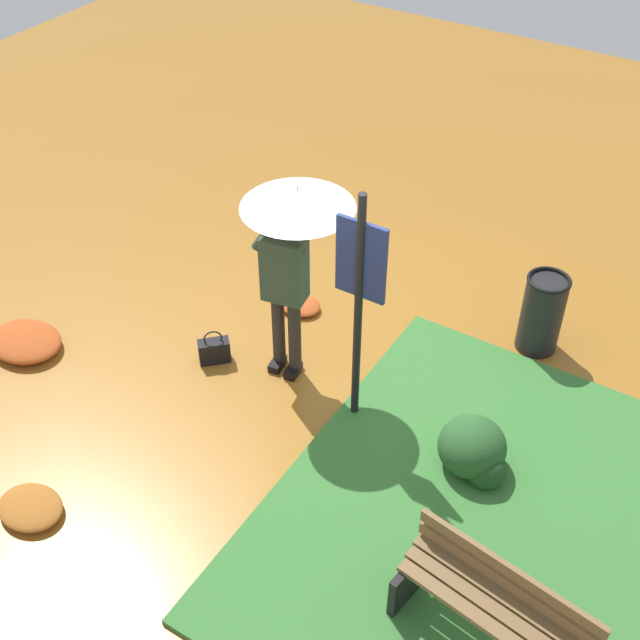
{
  "coord_description": "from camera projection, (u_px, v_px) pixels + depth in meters",
  "views": [
    {
      "loc": [
        3.12,
        -4.95,
        5.45
      ],
      "look_at": [
        0.21,
        -0.28,
        0.85
      ],
      "focal_mm": 46.48,
      "sensor_mm": 36.0,
      "label": 1
    }
  ],
  "objects": [
    {
      "name": "info_sign_post",
      "position": [
        360.0,
        286.0,
        6.56
      ],
      "size": [
        0.44,
        0.07,
        2.3
      ],
      "color": "black",
      "rests_on": "ground_plane"
    },
    {
      "name": "handbag",
      "position": [
        214.0,
        351.0,
        7.95
      ],
      "size": [
        0.31,
        0.31,
        0.37
      ],
      "color": "black",
      "rests_on": "ground_plane"
    },
    {
      "name": "park_bench",
      "position": [
        496.0,
        610.0,
        5.54
      ],
      "size": [
        1.4,
        0.57,
        0.75
      ],
      "color": "black",
      "rests_on": "ground_plane"
    },
    {
      "name": "person_with_umbrella",
      "position": [
        292.0,
        235.0,
        6.93
      ],
      "size": [
        0.96,
        0.96,
        2.04
      ],
      "color": "#2D2823",
      "rests_on": "ground_plane"
    },
    {
      "name": "leaf_pile_near_person",
      "position": [
        25.0,
        341.0,
        8.11
      ],
      "size": [
        0.77,
        0.61,
        0.17
      ],
      "color": "#B74C1E",
      "rests_on": "ground_plane"
    },
    {
      "name": "grass_verge",
      "position": [
        582.0,
        570.0,
        6.21
      ],
      "size": [
        4.8,
        4.0,
        0.05
      ],
      "color": "#387533",
      "rests_on": "ground_plane"
    },
    {
      "name": "leaf_pile_far_path",
      "position": [
        299.0,
        305.0,
        8.61
      ],
      "size": [
        0.46,
        0.37,
        0.1
      ],
      "color": "#B74C1E",
      "rests_on": "ground_plane"
    },
    {
      "name": "leaf_pile_by_bench",
      "position": [
        30.0,
        507.0,
        6.6
      ],
      "size": [
        0.56,
        0.45,
        0.12
      ],
      "color": "#A86023",
      "rests_on": "ground_plane"
    },
    {
      "name": "trash_bin",
      "position": [
        542.0,
        313.0,
        7.92
      ],
      "size": [
        0.42,
        0.42,
        0.83
      ],
      "color": "black",
      "rests_on": "ground_plane"
    },
    {
      "name": "shrub_cluster",
      "position": [
        475.0,
        451.0,
        6.83
      ],
      "size": [
        0.63,
        0.57,
        0.51
      ],
      "color": "#285628",
      "rests_on": "ground_plane"
    },
    {
      "name": "ground_plane",
      "position": [
        316.0,
        365.0,
        7.98
      ],
      "size": [
        18.0,
        18.0,
        0.0
      ],
      "primitive_type": "plane",
      "color": "#9E6623"
    }
  ]
}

